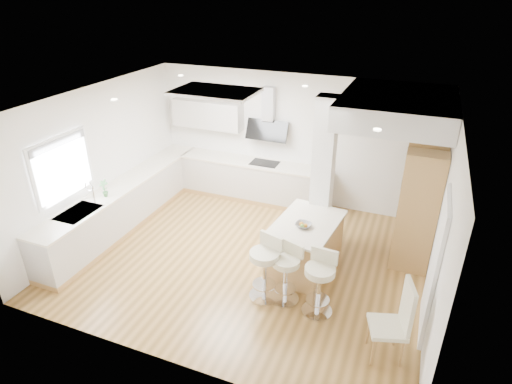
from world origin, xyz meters
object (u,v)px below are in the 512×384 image
at_px(bar_stool_a, 265,265).
at_px(bar_stool_b, 287,270).
at_px(dining_chair, 397,319).
at_px(bar_stool_c, 320,280).
at_px(peninsula, 305,245).

distance_m(bar_stool_a, bar_stool_b, 0.33).
bearing_deg(bar_stool_b, dining_chair, 1.57).
xyz_separation_m(bar_stool_c, dining_chair, (1.11, -0.46, 0.05)).
distance_m(bar_stool_b, bar_stool_c, 0.53).
bearing_deg(dining_chair, peninsula, 120.53).
height_order(bar_stool_a, bar_stool_c, bar_stool_a).
relative_size(bar_stool_c, dining_chair, 0.88).
xyz_separation_m(peninsula, bar_stool_a, (-0.36, -0.96, 0.15)).
relative_size(peninsula, bar_stool_b, 1.59).
bearing_deg(bar_stool_a, dining_chair, 3.37).
xyz_separation_m(bar_stool_a, dining_chair, (1.96, -0.49, 0.03)).
height_order(peninsula, bar_stool_c, bar_stool_c).
relative_size(bar_stool_a, bar_stool_b, 1.09).
distance_m(bar_stool_a, bar_stool_c, 0.85).
xyz_separation_m(bar_stool_a, bar_stool_b, (0.33, 0.05, -0.05)).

